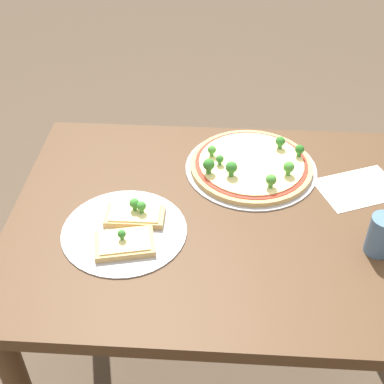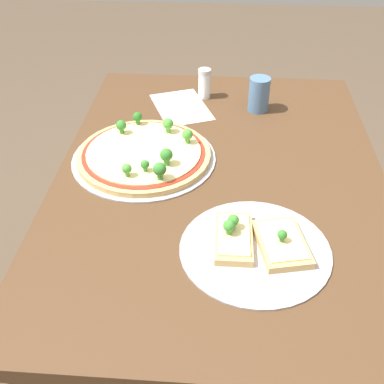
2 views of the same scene
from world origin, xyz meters
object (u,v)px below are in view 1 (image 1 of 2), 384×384
(pizza_tray_slice, at_px, (127,230))
(drinking_cup, at_px, (381,235))
(dining_table, at_px, (231,247))
(pizza_tray_whole, at_px, (251,165))

(pizza_tray_slice, xyz_separation_m, drinking_cup, (0.59, -0.02, 0.04))
(dining_table, xyz_separation_m, pizza_tray_slice, (-0.25, -0.08, 0.12))
(pizza_tray_whole, bearing_deg, pizza_tray_slice, -138.02)
(drinking_cup, bearing_deg, pizza_tray_slice, 177.74)
(dining_table, relative_size, pizza_tray_slice, 3.69)
(dining_table, xyz_separation_m, pizza_tray_whole, (0.05, 0.19, 0.13))
(pizza_tray_whole, height_order, pizza_tray_slice, pizza_tray_whole)
(dining_table, distance_m, pizza_tray_whole, 0.24)
(dining_table, height_order, pizza_tray_slice, pizza_tray_slice)
(pizza_tray_slice, distance_m, drinking_cup, 0.59)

